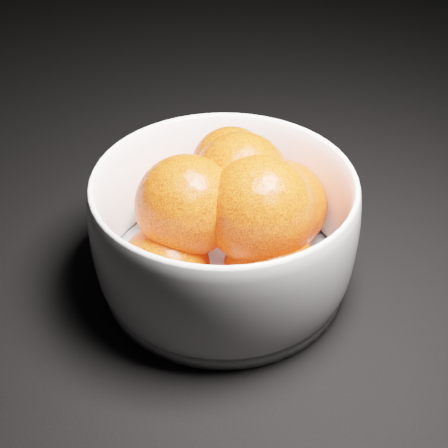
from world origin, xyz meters
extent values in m
cube|color=black|center=(0.00, 0.00, 0.00)|extent=(3.00, 3.00, 0.00)
cylinder|color=white|center=(-0.16, -0.25, 0.01)|extent=(0.22, 0.22, 0.01)
sphere|color=#F03A0C|center=(-0.09, -0.22, 0.05)|extent=(0.09, 0.09, 0.09)
sphere|color=#F03A0C|center=(-0.18, -0.19, 0.05)|extent=(0.08, 0.08, 0.08)
sphere|color=#F03A0C|center=(-0.22, -0.28, 0.05)|extent=(0.08, 0.08, 0.08)
sphere|color=#F03A0C|center=(-0.13, -0.31, 0.05)|extent=(0.08, 0.08, 0.08)
sphere|color=#F03A0C|center=(-0.14, -0.21, 0.10)|extent=(0.07, 0.07, 0.07)
sphere|color=#F03A0C|center=(-0.19, -0.26, 0.10)|extent=(0.09, 0.09, 0.09)
sphere|color=#F03A0C|center=(-0.14, -0.28, 0.10)|extent=(0.09, 0.09, 0.09)
sphere|color=#F03A0C|center=(-0.14, -0.24, 0.10)|extent=(0.09, 0.09, 0.09)
camera|label=1|loc=(-0.28, -0.67, 0.41)|focal=50.00mm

